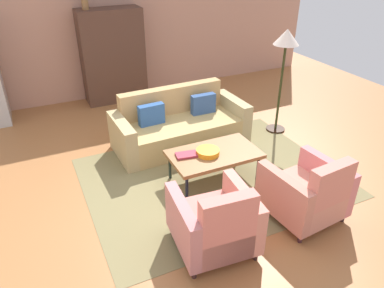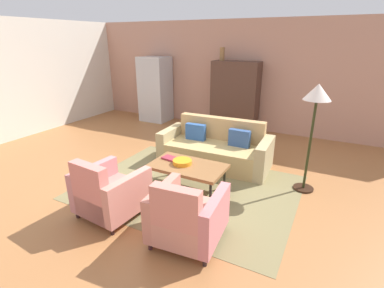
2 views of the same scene
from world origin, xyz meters
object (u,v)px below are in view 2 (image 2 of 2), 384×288
couch (216,149)px  vase_tall (222,54)px  book_stack (170,158)px  cabinet (235,97)px  refrigerator (155,89)px  armchair_left (108,194)px  fruit_bowl (182,162)px  coffee_table (188,167)px  armchair_right (186,218)px  floor_lamp (316,103)px

couch → vase_tall: size_ratio=6.57×
book_stack → vase_tall: 3.70m
cabinet → refrigerator: size_ratio=0.97×
armchair_left → cabinet: size_ratio=0.49×
vase_tall → fruit_bowl: bearing=-77.8°
coffee_table → armchair_right: 1.31m
couch → floor_lamp: (1.70, -0.32, 1.16)m
vase_tall → refrigerator: (-2.03, -0.10, -1.04)m
couch → vase_tall: (-0.83, 2.24, 1.67)m
couch → refrigerator: bearing=-38.7°
armchair_left → book_stack: armchair_left is taller
armchair_right → book_stack: bearing=123.0°
coffee_table → book_stack: book_stack is taller
book_stack → cabinet: bearing=91.1°
vase_tall → coffee_table: bearing=-76.3°
refrigerator → floor_lamp: refrigerator is taller
vase_tall → refrigerator: size_ratio=0.18×
couch → vase_tall: 2.91m
armchair_left → vase_tall: 4.87m
fruit_bowl → cabinet: (-0.34, 3.43, 0.44)m
refrigerator → couch: bearing=-36.8°
armchair_right → fruit_bowl: 1.37m
coffee_table → armchair_right: (0.61, -1.17, -0.05)m
fruit_bowl → vase_tall: (-0.74, 3.42, 1.50)m
couch → coffee_table: size_ratio=1.77×
coffee_table → floor_lamp: size_ratio=0.70×
couch → floor_lamp: 2.08m
coffee_table → refrigerator: bearing=130.7°
armchair_right → vase_tall: vase_tall is taller
coffee_table → fruit_bowl: (-0.10, -0.00, 0.07)m
armchair_right → book_stack: armchair_right is taller
armchair_right → cabinet: 4.74m
book_stack → vase_tall: bearing=97.9°
armchair_right → fruit_bowl: size_ratio=2.85×
armchair_right → fruit_bowl: bearing=116.1°
vase_tall → cabinet: bearing=0.7°
coffee_table → armchair_right: bearing=-62.5°
coffee_table → vase_tall: size_ratio=3.70×
coffee_table → fruit_bowl: fruit_bowl is taller
armchair_left → book_stack: (0.24, 1.25, 0.10)m
couch → fruit_bowl: couch is taller
cabinet → fruit_bowl: bearing=-84.4°
fruit_bowl → couch: bearing=85.5°
armchair_right → cabinet: size_ratio=0.49×
vase_tall → floor_lamp: vase_tall is taller
armchair_left → book_stack: bearing=84.3°
couch → refrigerator: (-2.86, 2.14, 0.64)m
coffee_table → armchair_left: 1.31m
coffee_table → armchair_left: size_ratio=1.36×
fruit_bowl → vase_tall: 3.81m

